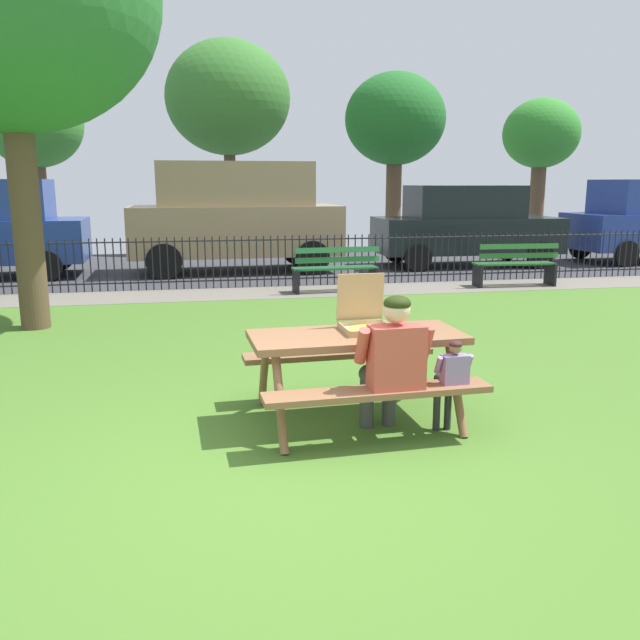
# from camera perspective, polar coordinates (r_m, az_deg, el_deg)

# --- Properties ---
(ground) EXTENTS (28.00, 12.48, 0.02)m
(ground) POSITION_cam_1_polar(r_m,az_deg,el_deg) (6.88, -5.16, -5.40)
(ground) COLOR #487328
(cobblestone_walkway) EXTENTS (28.00, 1.40, 0.01)m
(cobblestone_walkway) POSITION_cam_1_polar(r_m,az_deg,el_deg) (12.27, -7.77, 2.25)
(cobblestone_walkway) COLOR slate
(street_asphalt) EXTENTS (28.00, 6.75, 0.01)m
(street_asphalt) POSITION_cam_1_polar(r_m,az_deg,el_deg) (16.30, -8.58, 4.59)
(street_asphalt) COLOR #38383D
(picnic_table_foreground) EXTENTS (1.86, 1.55, 0.79)m
(picnic_table_foreground) POSITION_cam_1_polar(r_m,az_deg,el_deg) (5.62, 3.18, -2.89)
(picnic_table_foreground) COLOR #8C5E3E
(picnic_table_foreground) RESTS_ON ground
(pizza_box_open) EXTENTS (0.43, 0.47, 0.48)m
(pizza_box_open) POSITION_cam_1_polar(r_m,az_deg,el_deg) (5.70, 3.91, 0.02)
(pizza_box_open) COLOR tan
(pizza_box_open) RESTS_ON picnic_table_foreground
(pizza_slice_on_table) EXTENTS (0.29, 0.30, 0.02)m
(pizza_slice_on_table) POSITION_cam_1_polar(r_m,az_deg,el_deg) (5.80, 7.64, -0.69)
(pizza_slice_on_table) COLOR #E6C65B
(pizza_slice_on_table) RESTS_ON picnic_table_foreground
(adult_at_table) EXTENTS (0.62, 0.60, 1.19)m
(adult_at_table) POSITION_cam_1_polar(r_m,az_deg,el_deg) (5.19, 6.25, -3.52)
(adult_at_table) COLOR #434343
(adult_at_table) RESTS_ON ground
(child_at_table) EXTENTS (0.31, 0.30, 0.81)m
(child_at_table) POSITION_cam_1_polar(r_m,az_deg,el_deg) (5.38, 11.28, -4.88)
(child_at_table) COLOR #2D2D2D
(child_at_table) RESTS_ON ground
(iron_fence_streetside) EXTENTS (19.31, 0.03, 1.00)m
(iron_fence_streetside) POSITION_cam_1_polar(r_m,az_deg,el_deg) (12.88, -8.01, 5.01)
(iron_fence_streetside) COLOR black
(iron_fence_streetside) RESTS_ON ground
(park_bench_center) EXTENTS (1.62, 0.53, 0.85)m
(park_bench_center) POSITION_cam_1_polar(r_m,az_deg,el_deg) (12.32, 1.37, 4.38)
(park_bench_center) COLOR #246536
(park_bench_center) RESTS_ON ground
(park_bench_right) EXTENTS (1.62, 0.53, 0.85)m
(park_bench_right) POSITION_cam_1_polar(r_m,az_deg,el_deg) (13.55, 16.56, 4.57)
(park_bench_right) COLOR #285E2B
(park_bench_right) RESTS_ON ground
(parked_car_center) EXTENTS (4.74, 2.16, 2.46)m
(parked_car_center) POSITION_cam_1_polar(r_m,az_deg,el_deg) (15.22, -7.36, 9.08)
(parked_car_center) COLOR #9C7F5F
(parked_car_center) RESTS_ON ground
(parked_car_right) EXTENTS (4.44, 2.00, 1.94)m
(parked_car_right) POSITION_cam_1_polar(r_m,az_deg,el_deg) (16.55, 12.50, 8.08)
(parked_car_right) COLOR black
(parked_car_right) RESTS_ON ground
(far_tree_midleft) EXTENTS (2.73, 2.73, 4.87)m
(far_tree_midleft) POSITION_cam_1_polar(r_m,az_deg,el_deg) (21.08, -23.56, 15.14)
(far_tree_midleft) COLOR brown
(far_tree_midleft) RESTS_ON ground
(far_tree_center) EXTENTS (3.69, 3.69, 6.12)m
(far_tree_center) POSITION_cam_1_polar(r_m,az_deg,el_deg) (20.74, -7.97, 18.46)
(far_tree_center) COLOR brown
(far_tree_center) RESTS_ON ground
(far_tree_midright) EXTENTS (3.14, 3.14, 5.36)m
(far_tree_midright) POSITION_cam_1_polar(r_m,az_deg,el_deg) (21.60, 6.53, 16.77)
(far_tree_midright) COLOR brown
(far_tree_midright) RESTS_ON ground
(far_tree_right) EXTENTS (2.48, 2.48, 4.69)m
(far_tree_right) POSITION_cam_1_polar(r_m,az_deg,el_deg) (23.52, 18.60, 14.84)
(far_tree_right) COLOR brown
(far_tree_right) RESTS_ON ground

